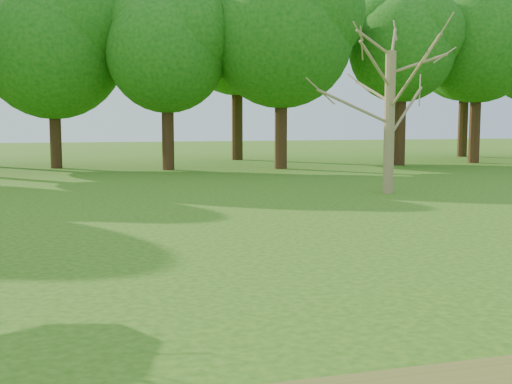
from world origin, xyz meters
name	(u,v)px	position (x,y,z in m)	size (l,w,h in m)	color
ground	(240,307)	(0.00, 0.00, 0.00)	(120.00, 120.00, 0.00)	#2D6112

